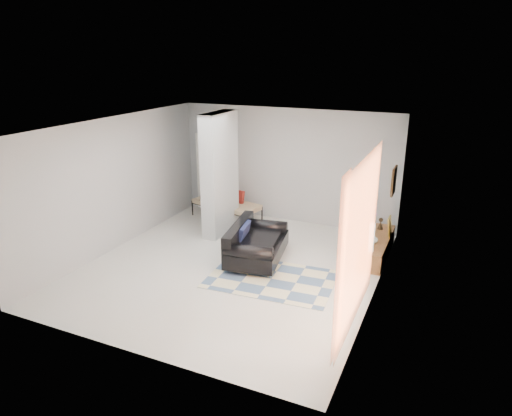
% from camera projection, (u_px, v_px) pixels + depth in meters
% --- Properties ---
extents(floor, '(6.00, 6.00, 0.00)m').
position_uv_depth(floor, '(232.00, 267.00, 9.04)').
color(floor, beige).
rests_on(floor, ground).
extents(ceiling, '(6.00, 6.00, 0.00)m').
position_uv_depth(ceiling, '(230.00, 125.00, 8.13)').
color(ceiling, white).
rests_on(ceiling, wall_back).
extents(wall_back, '(6.00, 0.00, 6.00)m').
position_uv_depth(wall_back, '(286.00, 166.00, 11.18)').
color(wall_back, '#ABADAF').
rests_on(wall_back, ground).
extents(wall_front, '(6.00, 0.00, 6.00)m').
position_uv_depth(wall_front, '(128.00, 264.00, 5.99)').
color(wall_front, '#ABADAF').
rests_on(wall_front, ground).
extents(wall_left, '(0.00, 6.00, 6.00)m').
position_uv_depth(wall_left, '(115.00, 184.00, 9.65)').
color(wall_left, '#ABADAF').
rests_on(wall_left, ground).
extents(wall_right, '(0.00, 6.00, 6.00)m').
position_uv_depth(wall_right, '(379.00, 221.00, 7.53)').
color(wall_right, '#ABADAF').
rests_on(wall_right, ground).
extents(partition_column, '(0.35, 1.20, 2.80)m').
position_uv_depth(partition_column, '(220.00, 174.00, 10.39)').
color(partition_column, '#B5BBBD').
rests_on(partition_column, floor).
extents(hallway_door, '(0.85, 0.06, 2.04)m').
position_uv_depth(hallway_door, '(211.00, 172.00, 12.08)').
color(hallway_door, white).
rests_on(hallway_door, floor).
extents(curtain, '(0.00, 2.55, 2.55)m').
position_uv_depth(curtain, '(360.00, 242.00, 6.55)').
color(curtain, '#FF7F43').
rests_on(curtain, wall_right).
extents(wall_art, '(0.04, 0.45, 0.55)m').
position_uv_depth(wall_art, '(394.00, 181.00, 8.93)').
color(wall_art, '#331F0E').
rests_on(wall_art, wall_right).
extents(media_console, '(0.45, 1.80, 0.80)m').
position_uv_depth(media_console, '(377.00, 247.00, 9.48)').
color(media_console, brown).
rests_on(media_console, floor).
extents(loveseat, '(1.25, 1.82, 0.76)m').
position_uv_depth(loveseat, '(254.00, 244.00, 9.25)').
color(loveseat, silver).
rests_on(loveseat, floor).
extents(daybed, '(1.89, 1.14, 0.77)m').
position_uv_depth(daybed, '(226.00, 202.00, 11.60)').
color(daybed, black).
rests_on(daybed, floor).
extents(area_rug, '(2.41, 1.69, 0.01)m').
position_uv_depth(area_rug, '(271.00, 279.00, 8.56)').
color(area_rug, beige).
rests_on(area_rug, floor).
extents(cylinder_lamp, '(0.11, 0.11, 0.57)m').
position_uv_depth(cylinder_lamp, '(372.00, 238.00, 8.70)').
color(cylinder_lamp, white).
rests_on(cylinder_lamp, media_console).
extents(bronze_figurine, '(0.15, 0.15, 0.25)m').
position_uv_depth(bronze_figurine, '(381.00, 224.00, 9.86)').
color(bronze_figurine, black).
rests_on(bronze_figurine, media_console).
extents(vase, '(0.21, 0.21, 0.19)m').
position_uv_depth(vase, '(373.00, 239.00, 9.15)').
color(vase, white).
rests_on(vase, media_console).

